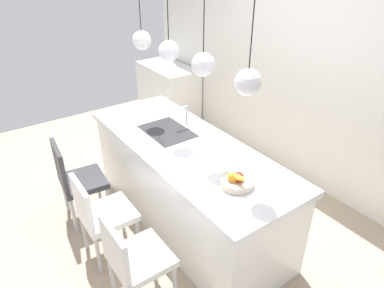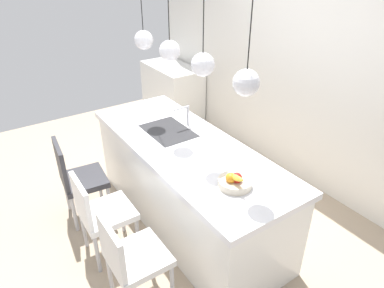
{
  "view_description": "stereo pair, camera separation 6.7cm",
  "coord_description": "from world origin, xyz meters",
  "px_view_note": "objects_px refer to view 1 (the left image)",
  "views": [
    {
      "loc": [
        2.36,
        -1.6,
        2.52
      ],
      "look_at": [
        0.1,
        0.0,
        0.96
      ],
      "focal_mm": 32.57,
      "sensor_mm": 36.0,
      "label": 1
    },
    {
      "loc": [
        2.4,
        -1.55,
        2.52
      ],
      "look_at": [
        0.1,
        0.0,
        0.96
      ],
      "focal_mm": 32.57,
      "sensor_mm": 36.0,
      "label": 2
    }
  ],
  "objects_px": {
    "fruit_bowl": "(236,181)",
    "chair_middle": "(101,213)",
    "chair_near": "(76,178)",
    "chair_far": "(133,258)"
  },
  "relations": [
    {
      "from": "chair_near",
      "to": "chair_middle",
      "type": "xyz_separation_m",
      "value": [
        0.63,
        0.0,
        -0.02
      ]
    },
    {
      "from": "chair_far",
      "to": "chair_middle",
      "type": "bearing_deg",
      "value": -179.78
    },
    {
      "from": "fruit_bowl",
      "to": "chair_middle",
      "type": "relative_size",
      "value": 0.31
    },
    {
      "from": "chair_near",
      "to": "fruit_bowl",
      "type": "bearing_deg",
      "value": 30.54
    },
    {
      "from": "fruit_bowl",
      "to": "chair_middle",
      "type": "height_order",
      "value": "fruit_bowl"
    },
    {
      "from": "fruit_bowl",
      "to": "chair_near",
      "type": "height_order",
      "value": "fruit_bowl"
    },
    {
      "from": "chair_middle",
      "to": "fruit_bowl",
      "type": "bearing_deg",
      "value": 46.41
    },
    {
      "from": "chair_near",
      "to": "chair_far",
      "type": "bearing_deg",
      "value": 0.24
    },
    {
      "from": "chair_near",
      "to": "chair_far",
      "type": "height_order",
      "value": "chair_near"
    },
    {
      "from": "chair_near",
      "to": "chair_far",
      "type": "distance_m",
      "value": 1.25
    }
  ]
}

